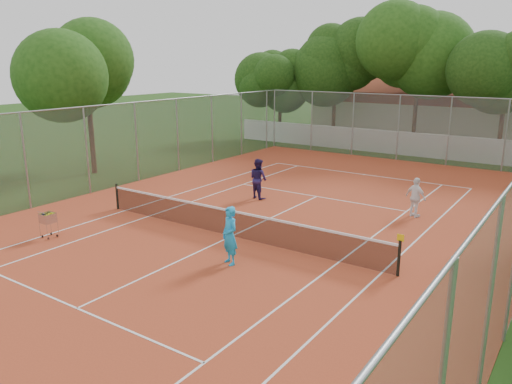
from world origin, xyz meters
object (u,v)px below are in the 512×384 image
Objects in this scene: ball_hopper at (49,224)px; clubhouse at (423,108)px; tennis_net at (232,223)px; player_far_left at (258,179)px; player_far_right at (416,197)px; player_near at (230,236)px.

clubhouse is at bearing 87.79° from ball_hopper.
player_far_left is (-2.06, 4.69, 0.41)m from tennis_net.
clubhouse reaches higher than player_far_right.
player_far_left reaches higher than ball_hopper.
clubhouse is 24.08m from player_far_right.
tennis_net reaches higher than ball_hopper.
clubhouse is 24.34m from player_far_left.
player_far_right is 13.66m from ball_hopper.
player_near is 8.47m from player_far_right.
player_near is at bearing -54.27° from tennis_net.
player_far_left is 8.95m from ball_hopper.
tennis_net is 6.62× the size of player_near.
player_far_right is (3.16, 7.86, -0.11)m from player_near.
clubhouse is 32.88m from ball_hopper.
clubhouse is at bearing 93.95° from tennis_net.
ball_hopper is (-5.17, -3.68, -0.01)m from tennis_net.
clubhouse is (-2.00, 29.00, 1.69)m from tennis_net.
clubhouse is at bearing 120.87° from player_near.
player_far_right is (6.58, -23.12, -1.39)m from clubhouse.
player_near is 1.00× the size of player_far_left.
player_far_left is at bearing 113.66° from tennis_net.
player_far_left is (-0.06, -24.31, -1.28)m from clubhouse.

